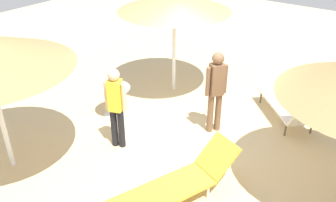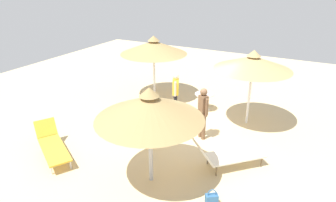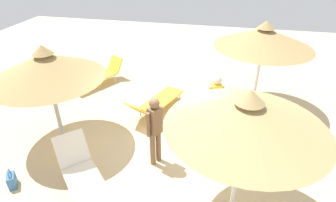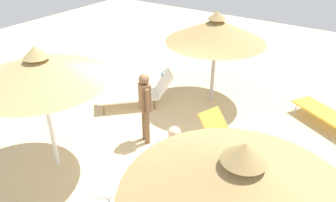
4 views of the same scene
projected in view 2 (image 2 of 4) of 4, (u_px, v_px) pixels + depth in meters
ground at (187, 133)px, 10.44m from camera, size 24.00×24.00×0.10m
parasol_umbrella_center at (150, 108)px, 7.17m from camera, size 2.72×2.72×2.65m
parasol_umbrella_near_left at (253, 63)px, 10.17m from camera, size 2.67×2.67×2.75m
parasol_umbrella_front at (154, 47)px, 12.53m from camera, size 2.84×2.84×2.75m
lounge_chair_far_right at (139, 121)px, 10.38m from camera, size 1.37×2.36×0.80m
lounge_chair_far_left at (226, 154)px, 8.36m from camera, size 1.96×1.97×0.99m
lounge_chair_back at (52, 144)px, 8.95m from camera, size 1.57×2.07×0.84m
person_standing_near_right at (176, 92)px, 11.39m from camera, size 0.41×0.30×1.69m
person_standing_edge at (203, 110)px, 9.65m from camera, size 0.34×0.40×1.78m
handbag at (212, 200)px, 7.04m from camera, size 0.30×0.33×0.47m
side_table_round at (204, 99)px, 11.94m from camera, size 0.74×0.74×0.70m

